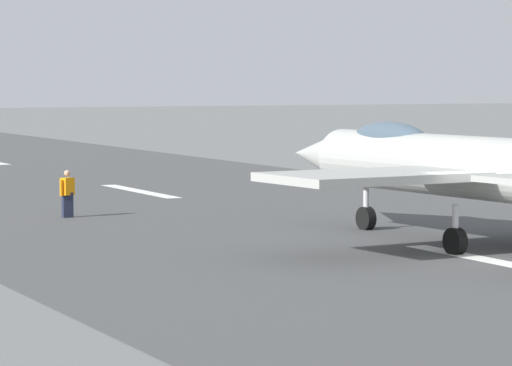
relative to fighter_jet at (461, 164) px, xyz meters
The scene contains 4 objects.
ground_plane 4.23m from the fighter_jet, 157.11° to the left, with size 400.00×400.00×0.00m, color slate.
runway_strip 4.24m from the fighter_jet, 157.22° to the left, with size 240.00×26.00×0.02m.
fighter_jet is the anchor object (origin of this frame).
crew_person 15.09m from the fighter_jet, 31.39° to the left, with size 0.44×0.64×1.69m.
Camera 1 is at (-31.26, 22.03, 4.88)m, focal length 99.11 mm.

